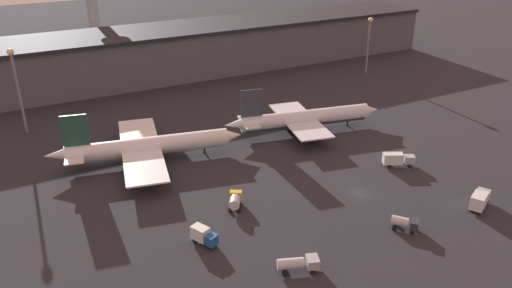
{
  "coord_description": "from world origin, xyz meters",
  "views": [
    {
      "loc": [
        -63.56,
        -71.43,
        55.09
      ],
      "look_at": [
        -13.98,
        21.66,
        6.0
      ],
      "focal_mm": 35.0,
      "sensor_mm": 36.0,
      "label": 1
    }
  ],
  "objects_px": {
    "service_vehicle_1": "(397,159)",
    "service_vehicle_2": "(235,200)",
    "airplane_1": "(304,119)",
    "control_tower": "(91,1)",
    "service_vehicle_5": "(203,235)",
    "airplane_0": "(147,147)",
    "service_vehicle_0": "(480,199)",
    "service_vehicle_3": "(299,263)",
    "service_vehicle_4": "(405,223)"
  },
  "relations": [
    {
      "from": "airplane_0",
      "to": "service_vehicle_1",
      "type": "bearing_deg",
      "value": -19.26
    },
    {
      "from": "service_vehicle_0",
      "to": "airplane_1",
      "type": "bearing_deg",
      "value": 74.99
    },
    {
      "from": "service_vehicle_5",
      "to": "control_tower",
      "type": "relative_size",
      "value": 0.14
    },
    {
      "from": "control_tower",
      "to": "service_vehicle_0",
      "type": "bearing_deg",
      "value": -74.21
    },
    {
      "from": "service_vehicle_3",
      "to": "service_vehicle_4",
      "type": "height_order",
      "value": "service_vehicle_3"
    },
    {
      "from": "service_vehicle_2",
      "to": "service_vehicle_5",
      "type": "relative_size",
      "value": 0.9
    },
    {
      "from": "service_vehicle_4",
      "to": "service_vehicle_0",
      "type": "bearing_deg",
      "value": 45.96
    },
    {
      "from": "service_vehicle_3",
      "to": "service_vehicle_2",
      "type": "bearing_deg",
      "value": 112.23
    },
    {
      "from": "service_vehicle_0",
      "to": "control_tower",
      "type": "bearing_deg",
      "value": 79.44
    },
    {
      "from": "service_vehicle_0",
      "to": "service_vehicle_5",
      "type": "distance_m",
      "value": 56.6
    },
    {
      "from": "service_vehicle_4",
      "to": "service_vehicle_5",
      "type": "relative_size",
      "value": 0.94
    },
    {
      "from": "control_tower",
      "to": "airplane_0",
      "type": "bearing_deg",
      "value": -95.57
    },
    {
      "from": "service_vehicle_1",
      "to": "service_vehicle_2",
      "type": "relative_size",
      "value": 1.52
    },
    {
      "from": "service_vehicle_4",
      "to": "service_vehicle_1",
      "type": "bearing_deg",
      "value": 100.48
    },
    {
      "from": "service_vehicle_4",
      "to": "airplane_1",
      "type": "bearing_deg",
      "value": 129.51
    },
    {
      "from": "airplane_0",
      "to": "service_vehicle_1",
      "type": "relative_size",
      "value": 6.12
    },
    {
      "from": "service_vehicle_0",
      "to": "service_vehicle_2",
      "type": "height_order",
      "value": "service_vehicle_0"
    },
    {
      "from": "service_vehicle_3",
      "to": "service_vehicle_4",
      "type": "bearing_deg",
      "value": 22.14
    },
    {
      "from": "control_tower",
      "to": "service_vehicle_4",
      "type": "bearing_deg",
      "value": -80.83
    },
    {
      "from": "service_vehicle_0",
      "to": "service_vehicle_3",
      "type": "xyz_separation_m",
      "value": [
        -43.38,
        0.53,
        -0.41
      ]
    },
    {
      "from": "airplane_1",
      "to": "service_vehicle_0",
      "type": "bearing_deg",
      "value": -67.03
    },
    {
      "from": "airplane_1",
      "to": "service_vehicle_2",
      "type": "relative_size",
      "value": 8.96
    },
    {
      "from": "service_vehicle_3",
      "to": "service_vehicle_5",
      "type": "relative_size",
      "value": 1.32
    },
    {
      "from": "service_vehicle_1",
      "to": "service_vehicle_5",
      "type": "bearing_deg",
      "value": -146.45
    },
    {
      "from": "airplane_0",
      "to": "control_tower",
      "type": "xyz_separation_m",
      "value": [
        9.89,
        101.39,
        19.29
      ]
    },
    {
      "from": "service_vehicle_2",
      "to": "service_vehicle_3",
      "type": "height_order",
      "value": "service_vehicle_2"
    },
    {
      "from": "airplane_1",
      "to": "service_vehicle_2",
      "type": "distance_m",
      "value": 43.32
    },
    {
      "from": "airplane_1",
      "to": "service_vehicle_4",
      "type": "xyz_separation_m",
      "value": [
        -8.85,
        -48.95,
        -2.25
      ]
    },
    {
      "from": "airplane_0",
      "to": "service_vehicle_3",
      "type": "height_order",
      "value": "airplane_0"
    },
    {
      "from": "airplane_0",
      "to": "service_vehicle_2",
      "type": "distance_m",
      "value": 30.97
    },
    {
      "from": "service_vehicle_1",
      "to": "service_vehicle_5",
      "type": "relative_size",
      "value": 1.36
    },
    {
      "from": "service_vehicle_0",
      "to": "service_vehicle_1",
      "type": "xyz_separation_m",
      "value": [
        -1.92,
        22.03,
        -0.1
      ]
    },
    {
      "from": "service_vehicle_2",
      "to": "control_tower",
      "type": "relative_size",
      "value": 0.13
    },
    {
      "from": "service_vehicle_3",
      "to": "service_vehicle_5",
      "type": "xyz_separation_m",
      "value": [
        -11.16,
        14.63,
        0.26
      ]
    },
    {
      "from": "service_vehicle_1",
      "to": "service_vehicle_3",
      "type": "relative_size",
      "value": 1.03
    },
    {
      "from": "airplane_0",
      "to": "airplane_1",
      "type": "distance_m",
      "value": 43.53
    },
    {
      "from": "service_vehicle_0",
      "to": "service_vehicle_1",
      "type": "height_order",
      "value": "service_vehicle_0"
    },
    {
      "from": "service_vehicle_2",
      "to": "control_tower",
      "type": "bearing_deg",
      "value": 31.6
    },
    {
      "from": "airplane_0",
      "to": "service_vehicle_2",
      "type": "xyz_separation_m",
      "value": [
        9.42,
        -29.43,
        -2.03
      ]
    },
    {
      "from": "service_vehicle_3",
      "to": "service_vehicle_0",
      "type": "bearing_deg",
      "value": 19.74
    },
    {
      "from": "airplane_1",
      "to": "service_vehicle_4",
      "type": "distance_m",
      "value": 49.79
    },
    {
      "from": "airplane_1",
      "to": "service_vehicle_1",
      "type": "bearing_deg",
      "value": -62.24
    },
    {
      "from": "control_tower",
      "to": "service_vehicle_1",
      "type": "bearing_deg",
      "value": -72.5
    },
    {
      "from": "airplane_0",
      "to": "service_vehicle_0",
      "type": "bearing_deg",
      "value": -33.04
    },
    {
      "from": "airplane_0",
      "to": "service_vehicle_5",
      "type": "xyz_separation_m",
      "value": [
        -1.02,
        -37.75,
        -1.92
      ]
    },
    {
      "from": "service_vehicle_2",
      "to": "control_tower",
      "type": "height_order",
      "value": "control_tower"
    },
    {
      "from": "airplane_1",
      "to": "service_vehicle_4",
      "type": "relative_size",
      "value": 8.52
    },
    {
      "from": "airplane_1",
      "to": "service_vehicle_1",
      "type": "xyz_separation_m",
      "value": [
        8.14,
        -28.17,
        -1.87
      ]
    },
    {
      "from": "airplane_1",
      "to": "service_vehicle_4",
      "type": "height_order",
      "value": "airplane_1"
    },
    {
      "from": "airplane_0",
      "to": "service_vehicle_0",
      "type": "xyz_separation_m",
      "value": [
        53.51,
        -52.9,
        -1.77
      ]
    }
  ]
}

